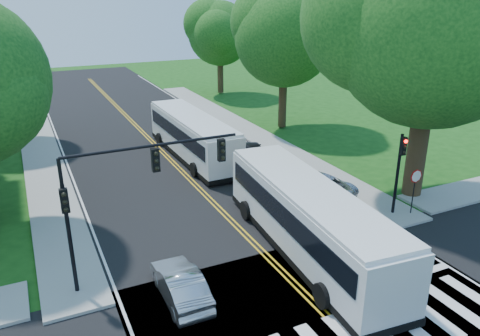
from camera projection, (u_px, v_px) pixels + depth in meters
ground at (344, 333)px, 16.59m from camera, size 140.00×140.00×0.00m
road at (180, 170)px, 31.77m from camera, size 14.00×96.00×0.01m
cross_road at (344, 333)px, 16.58m from camera, size 60.00×12.00×0.01m
center_line at (163, 152)px, 35.14m from camera, size 0.36×70.00×0.01m
edge_line_w at (68, 166)px, 32.40m from camera, size 0.12×70.00×0.01m
edge_line_e at (244, 141)px, 37.89m from camera, size 0.12×70.00×0.01m
stop_bar at (388, 284)px, 19.34m from camera, size 6.60×0.40×0.01m
sidewalk_nw at (42, 155)px, 34.31m from camera, size 2.60×40.00×0.15m
sidewalk_ne at (244, 129)px, 41.00m from camera, size 2.60×40.00×0.15m
tree_ne_big at (435, 27)px, 24.36m from camera, size 10.80×10.80×14.91m
tree_east_mid at (285, 36)px, 38.69m from camera, size 8.40×8.40×11.93m
tree_east_far at (220, 34)px, 52.95m from camera, size 7.20×7.20×10.34m
signal_nw at (127, 184)px, 18.10m from camera, size 7.15×0.46×5.66m
signal_ne at (400, 164)px, 24.28m from camera, size 0.30×0.46×4.40m
stop_sign at (415, 181)px, 24.54m from camera, size 0.76×0.08×2.53m
bus_lead at (308, 218)px, 21.14m from camera, size 3.81×12.78×3.26m
bus_follow at (193, 136)px, 33.58m from camera, size 3.05×12.01×3.10m
hatchback at (180, 284)px, 18.20m from camera, size 1.45×4.06×1.33m
suv at (314, 184)px, 27.48m from camera, size 3.81×5.56×1.41m
dark_sedan at (252, 150)px, 33.89m from camera, size 2.48×4.21×1.14m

